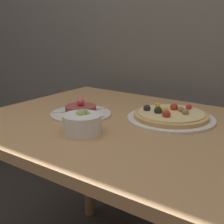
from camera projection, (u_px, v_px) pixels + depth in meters
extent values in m
cube|color=#AD7F51|center=(129.00, 128.00, 1.16)|extent=(1.16, 0.86, 0.03)
cylinder|color=#AD7F51|center=(89.00, 158.00, 1.85)|extent=(0.06, 0.06, 0.76)
cylinder|color=silver|center=(171.00, 119.00, 1.19)|extent=(0.33, 0.33, 0.01)
cylinder|color=tan|center=(171.00, 116.00, 1.19)|extent=(0.28, 0.28, 0.01)
cylinder|color=#E0C684|center=(171.00, 113.00, 1.19)|extent=(0.25, 0.25, 0.01)
sphere|color=gold|center=(158.00, 105.00, 1.27)|extent=(0.02, 0.02, 0.02)
sphere|color=#997047|center=(185.00, 112.00, 1.16)|extent=(0.03, 0.03, 0.03)
sphere|color=black|center=(158.00, 111.00, 1.18)|extent=(0.03, 0.03, 0.03)
sphere|color=#B22D23|center=(174.00, 107.00, 1.22)|extent=(0.03, 0.03, 0.03)
sphere|color=#997047|center=(181.00, 109.00, 1.20)|extent=(0.02, 0.02, 0.02)
sphere|color=gold|center=(165.00, 110.00, 1.18)|extent=(0.03, 0.03, 0.03)
sphere|color=#B22D23|center=(189.00, 107.00, 1.23)|extent=(0.02, 0.02, 0.02)
sphere|color=#B22D23|center=(167.00, 114.00, 1.13)|extent=(0.03, 0.03, 0.03)
sphere|color=black|center=(147.00, 108.00, 1.21)|extent=(0.03, 0.03, 0.03)
cylinder|color=silver|center=(81.00, 114.00, 1.25)|extent=(0.24, 0.24, 0.01)
cylinder|color=#933D38|center=(81.00, 109.00, 1.25)|extent=(0.12, 0.12, 0.03)
sphere|color=#DB4C5B|center=(81.00, 102.00, 1.24)|extent=(0.03, 0.03, 0.03)
cube|color=white|center=(99.00, 116.00, 1.20)|extent=(0.04, 0.02, 0.01)
cube|color=white|center=(100.00, 109.00, 1.30)|extent=(0.03, 0.04, 0.01)
cube|color=white|center=(76.00, 107.00, 1.33)|extent=(0.04, 0.04, 0.01)
cube|color=white|center=(58.00, 112.00, 1.25)|extent=(0.04, 0.04, 0.01)
cube|color=white|center=(71.00, 119.00, 1.17)|extent=(0.03, 0.04, 0.01)
cylinder|color=white|center=(82.00, 124.00, 1.04)|extent=(0.13, 0.13, 0.07)
sphere|color=#B7BC70|center=(78.00, 117.00, 1.03)|extent=(0.03, 0.03, 0.03)
sphere|color=#8EA34C|center=(79.00, 116.00, 1.04)|extent=(0.03, 0.03, 0.03)
sphere|color=#8EA34C|center=(81.00, 115.00, 1.04)|extent=(0.04, 0.04, 0.04)
sphere|color=#668E42|center=(85.00, 115.00, 1.04)|extent=(0.04, 0.04, 0.04)
sphere|color=#A3B25B|center=(87.00, 115.00, 1.04)|extent=(0.03, 0.03, 0.03)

